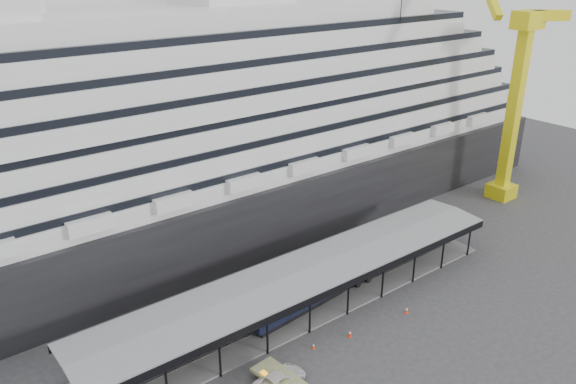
% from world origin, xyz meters
% --- Properties ---
extents(ground, '(200.00, 200.00, 0.00)m').
position_xyz_m(ground, '(0.00, 0.00, 0.00)').
color(ground, '#343436').
rests_on(ground, ground).
extents(cruise_ship, '(130.00, 30.00, 43.90)m').
position_xyz_m(cruise_ship, '(0.05, 32.00, 18.35)').
color(cruise_ship, black).
rests_on(cruise_ship, ground).
extents(platform_canopy, '(56.00, 9.18, 5.30)m').
position_xyz_m(platform_canopy, '(0.00, 5.00, 2.36)').
color(platform_canopy, slate).
rests_on(platform_canopy, ground).
extents(crane_yellow, '(23.83, 18.78, 47.60)m').
position_xyz_m(crane_yellow, '(47.06, 10.54, 19.96)').
color(crane_yellow, yellow).
rests_on(crane_yellow, ground).
extents(port_truck, '(5.89, 3.13, 1.58)m').
position_xyz_m(port_truck, '(-10.60, -3.80, 0.79)').
color(port_truck, silver).
rests_on(port_truck, ground).
extents(pullman_carriage, '(20.23, 4.40, 19.71)m').
position_xyz_m(pullman_carriage, '(1.54, 5.00, 2.42)').
color(pullman_carriage, black).
rests_on(pullman_carriage, ground).
extents(traffic_cone_left, '(0.35, 0.35, 0.65)m').
position_xyz_m(traffic_cone_left, '(-4.31, -1.46, 0.32)').
color(traffic_cone_left, red).
rests_on(traffic_cone_left, ground).
extents(traffic_cone_mid, '(0.52, 0.52, 0.82)m').
position_xyz_m(traffic_cone_mid, '(0.18, -2.36, 0.41)').
color(traffic_cone_mid, '#F2320D').
rests_on(traffic_cone_mid, ground).
extents(traffic_cone_right, '(0.50, 0.50, 0.83)m').
position_xyz_m(traffic_cone_right, '(8.56, -3.20, 0.41)').
color(traffic_cone_right, red).
rests_on(traffic_cone_right, ground).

